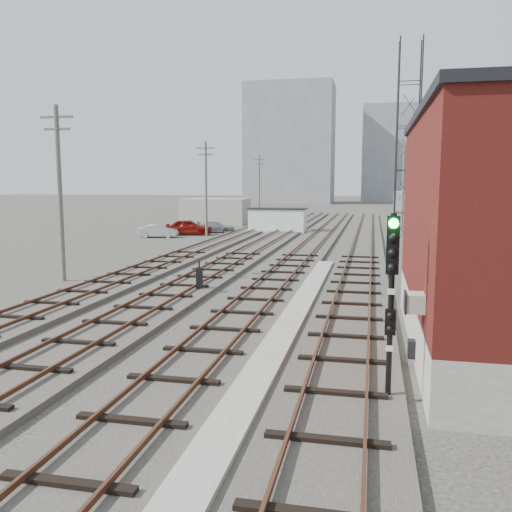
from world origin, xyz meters
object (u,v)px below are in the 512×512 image
(switch_stand, at_px, (199,278))
(car_grey, at_px, (216,227))
(site_trailer, at_px, (278,220))
(car_red, at_px, (188,227))
(car_silver, at_px, (158,231))
(signal_mast, at_px, (391,291))

(switch_stand, relative_size, car_grey, 0.35)
(switch_stand, xyz_separation_m, site_trailer, (-1.86, 31.97, 0.61))
(car_red, bearing_deg, car_silver, 131.41)
(signal_mast, relative_size, car_red, 0.97)
(car_silver, xyz_separation_m, car_grey, (3.89, 5.92, -0.03))
(car_red, relative_size, car_silver, 1.24)
(site_trailer, relative_size, car_grey, 1.50)
(car_grey, bearing_deg, car_red, 143.19)
(switch_stand, distance_m, car_red, 28.78)
(switch_stand, bearing_deg, car_grey, 86.38)
(switch_stand, relative_size, car_red, 0.31)
(signal_mast, xyz_separation_m, switch_stand, (-8.32, 11.41, -1.98))
(site_trailer, distance_m, car_red, 9.50)
(signal_mast, bearing_deg, switch_stand, 126.09)
(car_red, bearing_deg, site_trailer, -73.18)
(car_silver, height_order, car_grey, car_silver)
(car_red, xyz_separation_m, car_silver, (-1.98, -2.95, -0.17))
(switch_stand, xyz_separation_m, car_silver, (-11.92, 24.06, -0.06))
(signal_mast, relative_size, switch_stand, 3.14)
(car_silver, bearing_deg, car_red, -43.45)
(switch_stand, height_order, car_grey, switch_stand)
(switch_stand, height_order, site_trailer, site_trailer)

